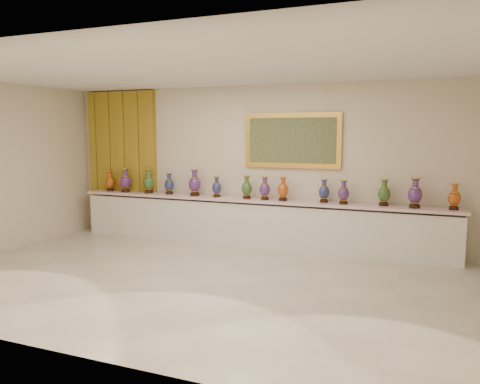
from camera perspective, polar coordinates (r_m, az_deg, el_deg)
The scene contains 18 objects.
ground at distance 6.89m, azimuth -4.98°, elevation -10.70°, with size 8.00×8.00×0.00m, color beige.
room at distance 9.91m, azimuth -11.34°, elevation 3.94°, with size 8.00×8.00×8.00m.
counter at distance 8.80m, azimuth 1.66°, elevation -3.80°, with size 7.28×0.48×0.90m.
vase_0 at distance 10.26m, azimuth -15.55°, elevation 1.19°, with size 0.22×0.22×0.42m.
vase_1 at distance 9.98m, azimuth -13.80°, elevation 1.27°, with size 0.25×0.25×0.49m.
vase_2 at distance 9.69m, azimuth -11.07°, elevation 1.17°, with size 0.25×0.25×0.49m.
vase_3 at distance 9.47m, azimuth -8.62°, elevation 0.90°, with size 0.21×0.21×0.42m.
vase_4 at distance 9.16m, azimuth -5.54°, elevation 1.00°, with size 0.31×0.31×0.52m.
vase_5 at distance 8.93m, azimuth -2.84°, elevation 0.52°, with size 0.22×0.22×0.40m.
vase_6 at distance 8.71m, azimuth 0.84°, elevation 0.46°, with size 0.21×0.21×0.43m.
vase_7 at distance 8.57m, azimuth 3.04°, elevation 0.32°, with size 0.21×0.21×0.43m.
vase_8 at distance 8.47m, azimuth 5.27°, elevation 0.25°, with size 0.23×0.23×0.44m.
vase_9 at distance 8.36m, azimuth 10.21°, elevation 0.01°, with size 0.21×0.21×0.41m.
vase_10 at distance 8.23m, azimuth 12.51°, elevation -0.16°, with size 0.23×0.23×0.41m.
vase_11 at distance 8.22m, azimuth 17.15°, elevation -0.20°, with size 0.23×0.23×0.45m.
vase_12 at distance 8.14m, azimuth 20.57°, elevation -0.27°, with size 0.25×0.25×0.50m.
vase_13 at distance 8.18m, azimuth 24.68°, elevation -0.66°, with size 0.20×0.20×0.42m.
label_card at distance 8.83m, azimuth -2.37°, elevation -0.71°, with size 0.10×0.06×0.00m, color white.
Camera 1 is at (2.97, -5.85, 2.11)m, focal length 35.00 mm.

